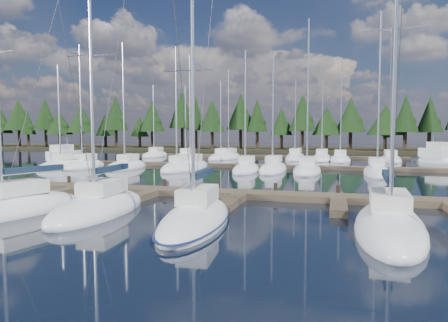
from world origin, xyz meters
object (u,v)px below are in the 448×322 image
(front_sailboat_2, at_px, (11,209))
(front_sailboat_4, at_px, (196,219))
(motor_yacht_left, at_px, (64,161))
(front_sailboat_3, at_px, (99,208))
(motor_yacht_right, at_px, (437,159))
(main_dock, at_px, (155,192))
(front_sailboat_5, at_px, (389,226))

(front_sailboat_2, xyz_separation_m, front_sailboat_4, (10.01, 0.34, -0.01))
(front_sailboat_4, xyz_separation_m, motor_yacht_left, (-28.18, 27.57, 0.21))
(front_sailboat_2, distance_m, front_sailboat_3, 4.48)
(motor_yacht_left, bearing_deg, motor_yacht_right, 19.73)
(motor_yacht_left, relative_size, motor_yacht_right, 0.90)
(front_sailboat_4, xyz_separation_m, motor_yacht_right, (19.86, 44.80, 0.24))
(front_sailboat_4, distance_m, motor_yacht_left, 39.43)
(front_sailboat_4, bearing_deg, main_dock, 126.80)
(front_sailboat_4, bearing_deg, front_sailboat_2, -178.06)
(front_sailboat_3, xyz_separation_m, motor_yacht_left, (-22.41, 26.45, 0.19))
(main_dock, xyz_separation_m, front_sailboat_2, (-4.31, -7.95, 0.09))
(main_dock, xyz_separation_m, front_sailboat_4, (5.69, -7.61, 0.08))
(front_sailboat_3, distance_m, front_sailboat_5, 14.12)
(front_sailboat_2, height_order, motor_yacht_left, front_sailboat_2)
(main_dock, height_order, motor_yacht_right, motor_yacht_right)
(front_sailboat_5, xyz_separation_m, motor_yacht_right, (11.52, 43.93, 0.23))
(front_sailboat_5, bearing_deg, front_sailboat_4, -174.04)
(front_sailboat_2, bearing_deg, main_dock, 61.52)
(main_dock, xyz_separation_m, motor_yacht_right, (25.55, 37.19, 0.32))
(front_sailboat_3, bearing_deg, motor_yacht_right, 59.59)
(front_sailboat_2, height_order, motor_yacht_right, front_sailboat_2)
(front_sailboat_4, height_order, motor_yacht_left, front_sailboat_4)
(main_dock, bearing_deg, front_sailboat_2, -118.48)
(main_dock, bearing_deg, front_sailboat_3, -90.74)
(front_sailboat_3, bearing_deg, front_sailboat_2, -160.94)
(main_dock, distance_m, front_sailboat_3, 6.49)
(front_sailboat_4, relative_size, front_sailboat_5, 0.83)
(front_sailboat_5, distance_m, motor_yacht_right, 45.42)
(main_dock, height_order, front_sailboat_3, front_sailboat_3)
(front_sailboat_2, relative_size, motor_yacht_right, 1.46)
(front_sailboat_2, xyz_separation_m, front_sailboat_5, (18.34, 1.21, 0.00))
(front_sailboat_5, distance_m, motor_yacht_left, 45.24)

